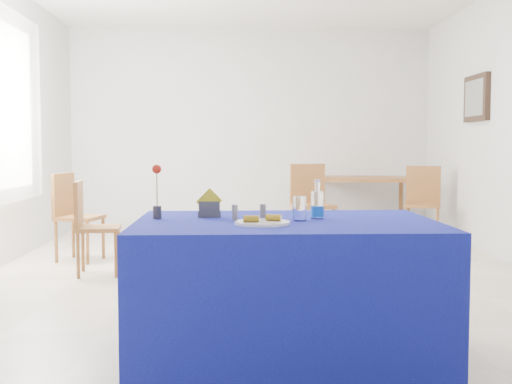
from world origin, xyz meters
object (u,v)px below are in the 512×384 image
at_px(chair_bg_left, 310,199).
at_px(chair_win_a, 90,221).
at_px(plate, 262,223).
at_px(chair_bg_right, 423,198).
at_px(water_bottle, 317,206).
at_px(blue_table, 286,290).
at_px(chair_win_b, 72,210).
at_px(oak_table, 359,183).

relative_size(chair_bg_left, chair_win_a, 1.13).
distance_m(plate, chair_bg_right, 4.93).
bearing_deg(water_bottle, chair_bg_left, 83.46).
bearing_deg(water_bottle, chair_bg_right, 66.15).
xyz_separation_m(blue_table, chair_win_b, (-1.90, 3.13, 0.13)).
relative_size(blue_table, chair_win_b, 1.80).
relative_size(plate, chair_win_a, 0.33).
bearing_deg(chair_win_b, blue_table, -133.54).
bearing_deg(chair_bg_left, chair_bg_right, -3.29).
relative_size(oak_table, chair_bg_right, 1.57).
xyz_separation_m(plate, chair_bg_left, (0.76, 4.17, -0.21)).
height_order(blue_table, oak_table, blue_table).
bearing_deg(chair_win_a, water_bottle, -148.52).
distance_m(water_bottle, chair_bg_left, 3.96).
xyz_separation_m(chair_bg_left, chair_bg_right, (1.40, 0.26, -0.02)).
height_order(blue_table, water_bottle, water_bottle).
bearing_deg(plate, chair_bg_left, 79.63).
bearing_deg(blue_table, water_bottle, 23.78).
bearing_deg(chair_bg_right, chair_win_a, -133.97).
height_order(water_bottle, oak_table, water_bottle).
bearing_deg(blue_table, plate, -129.00).
bearing_deg(chair_win_a, chair_bg_right, -68.05).
height_order(plate, water_bottle, water_bottle).
bearing_deg(water_bottle, chair_win_a, 127.19).
xyz_separation_m(chair_bg_left, chair_win_a, (-2.19, -1.63, -0.06)).
relative_size(plate, chair_win_b, 0.32).
bearing_deg(plate, oak_table, 73.61).
height_order(plate, chair_win_b, chair_win_b).
height_order(blue_table, chair_win_a, chair_win_a).
distance_m(plate, water_bottle, 0.40).
bearing_deg(chair_win_b, oak_table, -44.14).
bearing_deg(chair_bg_right, blue_table, -97.08).
xyz_separation_m(blue_table, chair_win_a, (-1.57, 2.38, 0.11)).
bearing_deg(oak_table, chair_bg_left, -125.70).
relative_size(chair_bg_right, chair_win_b, 1.04).
bearing_deg(oak_table, water_bottle, -103.82).
bearing_deg(chair_win_a, chair_win_b, 18.60).
relative_size(oak_table, chair_bg_left, 1.52).
bearing_deg(chair_bg_left, oak_table, 40.65).
distance_m(chair_win_a, chair_win_b, 0.82).
bearing_deg(water_bottle, plate, -142.05).
xyz_separation_m(blue_table, oak_table, (1.41, 5.10, 0.30)).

